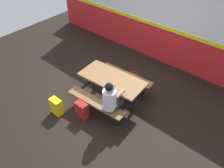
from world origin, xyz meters
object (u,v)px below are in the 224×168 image
backpack_dark (82,110)px  picnic_table_main (112,83)px  student_nearer (112,99)px  satchel_spare (57,106)px  tote_bag_bright (133,80)px

backpack_dark → picnic_table_main: bearing=78.6°
picnic_table_main → student_nearer: (0.44, -0.53, 0.14)m
picnic_table_main → student_nearer: bearing=-50.4°
backpack_dark → satchel_spare: (-0.55, -0.32, 0.00)m
tote_bag_bright → satchel_spare: 2.20m
tote_bag_bright → student_nearer: bearing=-74.5°
picnic_table_main → satchel_spare: (-0.73, -1.20, -0.36)m
tote_bag_bright → picnic_table_main: bearing=-93.7°
backpack_dark → satchel_spare: size_ratio=1.00×
backpack_dark → tote_bag_bright: bearing=82.3°
picnic_table_main → student_nearer: 0.70m
picnic_table_main → tote_bag_bright: picnic_table_main is taller
satchel_spare → backpack_dark: bearing=29.7°
backpack_dark → satchel_spare: same height
picnic_table_main → backpack_dark: size_ratio=3.77×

